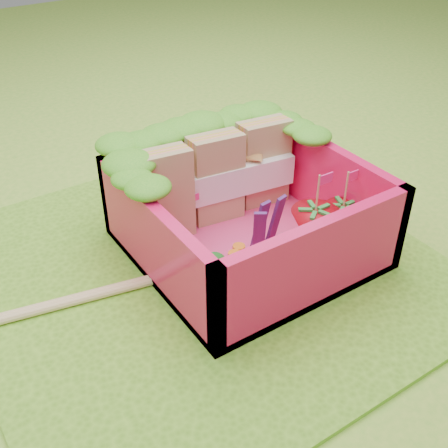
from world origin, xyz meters
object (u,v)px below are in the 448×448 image
Objects in this scene: sandwich_stack at (217,179)px; strawberry_right at (341,222)px; broccoli at (204,276)px; bento_box at (247,212)px; chopsticks at (24,313)px; strawberry_left at (314,231)px.

strawberry_right is at bearing -52.03° from sandwich_stack.
strawberry_right is (0.49, -0.63, -0.16)m from sandwich_stack.
bento_box is at bearing 32.41° from broccoli.
broccoli is 0.13× the size of chopsticks.
broccoli is at bearing -147.59° from bento_box.
bento_box is 1.37m from chopsticks.
strawberry_left reaches higher than strawberry_right.
strawberry_right is at bearing 1.71° from broccoli.
strawberry_right reaches higher than chopsticks.
sandwich_stack is 0.82m from strawberry_right.
strawberry_right is (0.22, -0.00, -0.02)m from strawberry_left.
bento_box is 0.59m from strawberry_right.
chopsticks is at bearing 172.81° from bento_box.
strawberry_right is at bearing -30.18° from bento_box.
strawberry_left is at bearing 179.10° from strawberry_right.
bento_box is 0.35m from sandwich_stack.
strawberry_left is 1.68m from chopsticks.
bento_box is 4.10× the size of broccoli.
sandwich_stack reaches higher than strawberry_right.
bento_box is at bearing -90.99° from sandwich_stack.
chopsticks is (-1.61, 0.46, -0.17)m from strawberry_left.
sandwich_stack is 0.44× the size of chopsticks.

